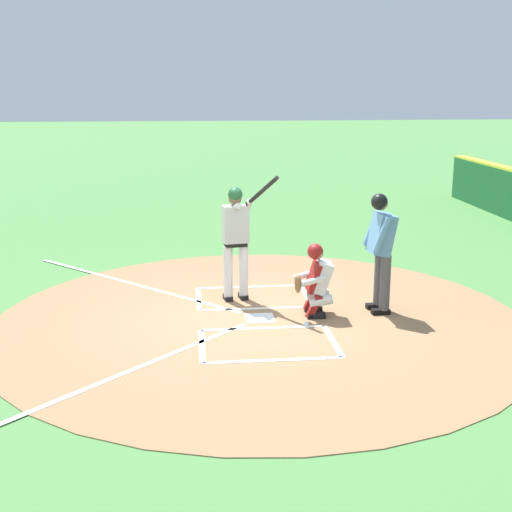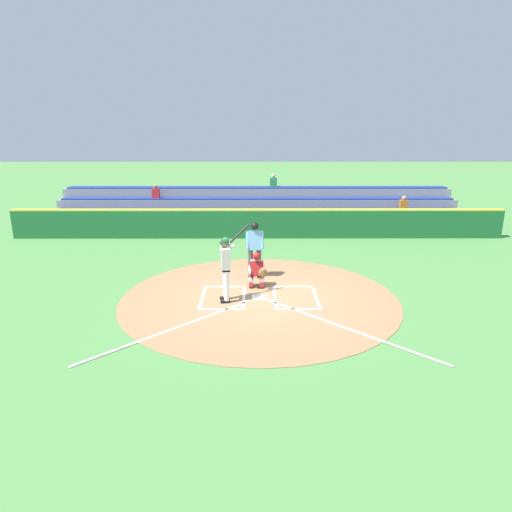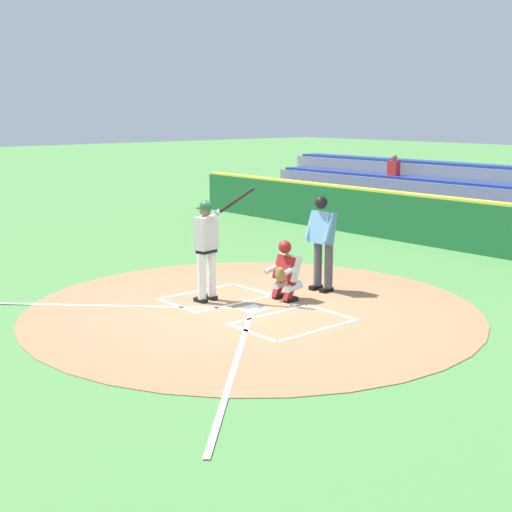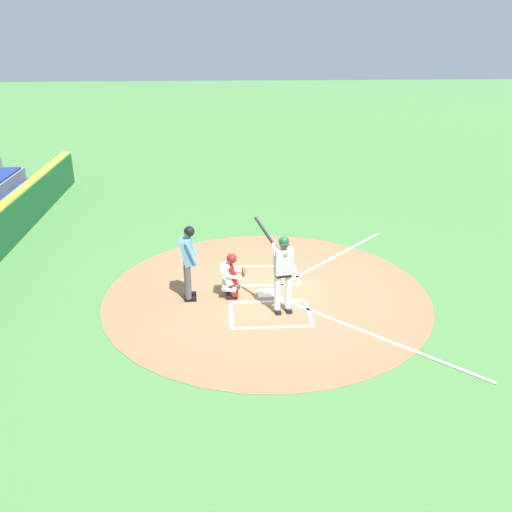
{
  "view_description": "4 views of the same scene",
  "coord_description": "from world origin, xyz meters",
  "px_view_note": "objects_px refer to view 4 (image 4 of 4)",
  "views": [
    {
      "loc": [
        -9.71,
        1.05,
        3.43
      ],
      "look_at": [
        0.12,
        0.04,
        0.95
      ],
      "focal_mm": 47.83,
      "sensor_mm": 36.0,
      "label": 1
    },
    {
      "loc": [
        0.13,
        11.96,
        4.64
      ],
      "look_at": [
        0.1,
        0.13,
        1.29
      ],
      "focal_mm": 30.86,
      "sensor_mm": 36.0,
      "label": 2
    },
    {
      "loc": [
        -9.28,
        7.85,
        3.44
      ],
      "look_at": [
        -0.09,
        -0.01,
        0.98
      ],
      "focal_mm": 50.16,
      "sensor_mm": 36.0,
      "label": 3
    },
    {
      "loc": [
        11.75,
        -1.05,
        6.04
      ],
      "look_at": [
        -0.03,
        -0.26,
        1.01
      ],
      "focal_mm": 37.39,
      "sensor_mm": 36.0,
      "label": 4
    }
  ],
  "objects_px": {
    "catcher": "(231,274)",
    "baseball": "(240,286)",
    "batter": "(283,268)",
    "plate_umpire": "(188,258)"
  },
  "relations": [
    {
      "from": "catcher",
      "to": "baseball",
      "type": "bearing_deg",
      "value": 154.77
    },
    {
      "from": "batter",
      "to": "catcher",
      "type": "relative_size",
      "value": 1.88
    },
    {
      "from": "catcher",
      "to": "baseball",
      "type": "distance_m",
      "value": 0.75
    },
    {
      "from": "batter",
      "to": "catcher",
      "type": "xyz_separation_m",
      "value": [
        -0.87,
        -1.14,
        -0.51
      ]
    },
    {
      "from": "batter",
      "to": "catcher",
      "type": "distance_m",
      "value": 1.52
    },
    {
      "from": "catcher",
      "to": "plate_umpire",
      "type": "height_order",
      "value": "plate_umpire"
    },
    {
      "from": "catcher",
      "to": "baseball",
      "type": "height_order",
      "value": "catcher"
    },
    {
      "from": "batter",
      "to": "plate_umpire",
      "type": "xyz_separation_m",
      "value": [
        -0.8,
        -2.15,
        -0.02
      ]
    },
    {
      "from": "batter",
      "to": "plate_umpire",
      "type": "distance_m",
      "value": 2.29
    },
    {
      "from": "baseball",
      "to": "plate_umpire",
      "type": "bearing_deg",
      "value": -66.64
    }
  ]
}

